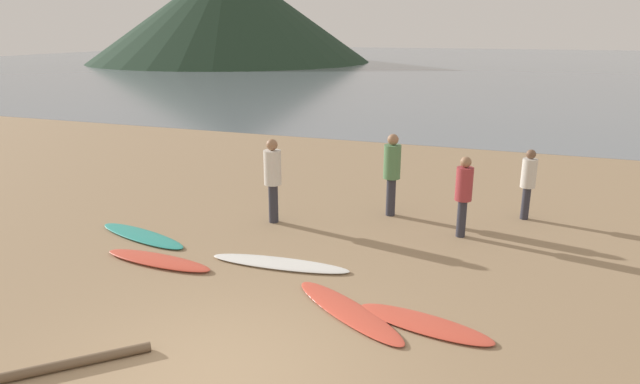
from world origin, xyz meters
name	(u,v)px	position (x,y,z in m)	size (l,w,h in m)	color
ground_plane	(398,179)	(0.00, 10.00, -0.10)	(120.00, 120.00, 0.20)	#997C5B
ocean_water	(497,64)	(0.00, 64.41, 0.00)	(140.00, 100.00, 0.01)	slate
headland_hill	(229,12)	(-31.24, 57.47, 5.87)	(34.13, 34.13, 11.74)	#1E3323
surfboard_0	(142,236)	(-3.77, 3.63, 0.03)	(2.36, 0.52, 0.07)	teal
surfboard_1	(158,260)	(-2.72, 2.70, 0.05)	(2.19, 0.50, 0.09)	#D84C38
surfboard_2	(280,263)	(-0.66, 3.33, 0.03)	(2.52, 0.50, 0.07)	white
surfboard_3	(348,311)	(0.96, 2.13, 0.03)	(2.31, 0.53, 0.06)	#D84C38
surfboard_4	(424,324)	(2.06, 2.15, 0.03)	(1.98, 0.56, 0.07)	#D84C38
person_0	(528,179)	(3.34, 7.38, 0.91)	(0.31, 0.31, 1.54)	#2D2D38
person_1	(392,168)	(0.55, 6.63, 1.07)	(0.37, 0.37, 1.82)	#2D2D38
person_2	(273,174)	(-1.69, 5.34, 1.06)	(0.36, 0.36, 1.80)	#2D2D38
person_3	(464,190)	(2.15, 5.83, 0.96)	(0.33, 0.33, 1.62)	#2D2D38
driftwood_log	(76,362)	(-1.77, -0.27, 0.06)	(0.13, 0.13, 1.76)	brown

